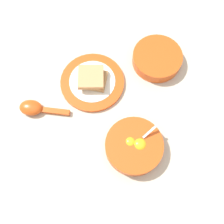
{
  "coord_description": "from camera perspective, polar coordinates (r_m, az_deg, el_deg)",
  "views": [
    {
      "loc": [
        0.3,
        -0.03,
        0.8
      ],
      "look_at": [
        0.03,
        0.03,
        0.02
      ],
      "focal_mm": 42.0,
      "sensor_mm": 36.0,
      "label": 1
    }
  ],
  "objects": [
    {
      "name": "toast_sandwich",
      "position": [
        0.87,
        -4.32,
        7.32
      ],
      "size": [
        0.1,
        0.11,
        0.03
      ],
      "color": "tan",
      "rests_on": "toast_plate"
    },
    {
      "name": "egg_bowl",
      "position": [
        0.8,
        4.81,
        -7.41
      ],
      "size": [
        0.17,
        0.17,
        0.07
      ],
      "color": "#DB5119",
      "rests_on": "ground_plane"
    },
    {
      "name": "toast_plate",
      "position": [
        0.89,
        -4.3,
        6.54
      ],
      "size": [
        0.21,
        0.21,
        0.01
      ],
      "color": "#DB5119",
      "rests_on": "ground_plane"
    },
    {
      "name": "congee_bowl",
      "position": [
        0.92,
        9.79,
        11.45
      ],
      "size": [
        0.17,
        0.17,
        0.04
      ],
      "color": "#DB5119",
      "rests_on": "ground_plane"
    },
    {
      "name": "soup_spoon",
      "position": [
        0.87,
        -16.48,
        0.79
      ],
      "size": [
        0.08,
        0.16,
        0.03
      ],
      "color": "#DB5119",
      "rests_on": "ground_plane"
    },
    {
      "name": "ground_plane",
      "position": [
        0.86,
        -2.04,
        1.0
      ],
      "size": [
        3.0,
        3.0,
        0.0
      ],
      "primitive_type": "plane",
      "color": "beige"
    }
  ]
}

